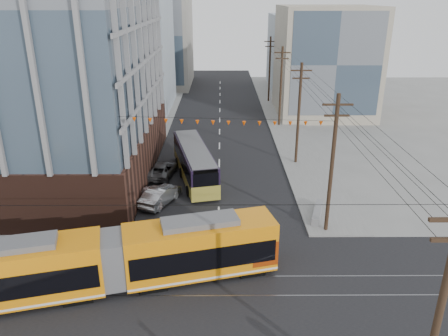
% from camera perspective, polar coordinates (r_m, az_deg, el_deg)
% --- Properties ---
extents(ground, '(160.00, 160.00, 0.00)m').
position_cam_1_polar(ground, '(25.99, -0.85, -20.43)').
color(ground, slate).
extents(bg_bldg_nw_near, '(18.00, 16.00, 18.00)m').
position_cam_1_polar(bg_bldg_nw_near, '(73.82, -14.33, 14.48)').
color(bg_bldg_nw_near, '#8C99A5').
rests_on(bg_bldg_nw_near, ground).
extents(bg_bldg_ne_near, '(14.00, 14.00, 16.00)m').
position_cam_1_polar(bg_bldg_ne_near, '(69.74, 13.06, 13.38)').
color(bg_bldg_ne_near, gray).
rests_on(bg_bldg_ne_near, ground).
extents(bg_bldg_nw_far, '(16.00, 18.00, 20.00)m').
position_cam_1_polar(bg_bldg_nw_far, '(92.68, -9.61, 16.80)').
color(bg_bldg_nw_far, gray).
rests_on(bg_bldg_nw_far, ground).
extents(bg_bldg_ne_far, '(16.00, 16.00, 14.00)m').
position_cam_1_polar(bg_bldg_ne_far, '(89.68, 11.44, 14.60)').
color(bg_bldg_ne_far, '#8C99A5').
rests_on(bg_bldg_ne_far, ground).
extents(utility_pole_near, '(0.30, 0.30, 11.00)m').
position_cam_1_polar(utility_pole_near, '(19.67, 25.95, -18.24)').
color(utility_pole_near, black).
rests_on(utility_pole_near, ground).
extents(utility_pole_far, '(0.30, 0.30, 11.00)m').
position_cam_1_polar(utility_pole_far, '(76.67, 5.97, 12.62)').
color(utility_pole_far, black).
rests_on(utility_pole_far, ground).
extents(streetcar, '(20.95, 8.03, 4.02)m').
position_cam_1_polar(streetcar, '(28.65, -14.22, -11.62)').
color(streetcar, orange).
rests_on(streetcar, ground).
extents(city_bus, '(5.29, 12.54, 3.47)m').
position_cam_1_polar(city_bus, '(44.02, -3.87, 0.75)').
color(city_bus, black).
rests_on(city_bus, ground).
extents(parked_car_silver, '(3.57, 5.19, 1.62)m').
position_cam_1_polar(parked_car_silver, '(39.34, -8.29, -3.54)').
color(parked_car_silver, '#969A9F').
rests_on(parked_car_silver, ground).
extents(parked_car_white, '(2.76, 4.87, 1.33)m').
position_cam_1_polar(parked_car_white, '(39.80, -9.44, -3.54)').
color(parked_car_white, silver).
rests_on(parked_car_white, ground).
extents(parked_car_grey, '(3.06, 5.35, 1.41)m').
position_cam_1_polar(parked_car_grey, '(45.24, -8.05, -0.24)').
color(parked_car_grey, '#464749').
rests_on(parked_car_grey, ground).
extents(jersey_barrier, '(2.02, 4.00, 0.78)m').
position_cam_1_polar(jersey_barrier, '(37.63, 12.11, -5.77)').
color(jersey_barrier, slate).
rests_on(jersey_barrier, ground).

